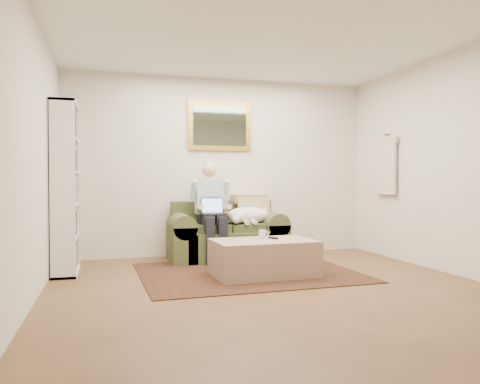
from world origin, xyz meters
name	(u,v)px	position (x,y,z in m)	size (l,w,h in m)	color
room_shell	(269,161)	(0.00, 0.35, 1.30)	(4.51, 5.00, 2.61)	brown
rug	(248,272)	(-0.03, 1.03, 0.01)	(2.50, 2.00, 0.01)	black
sofa	(227,239)	(-0.03, 2.06, 0.28)	(1.59, 0.81, 0.96)	#464E29
seated_man	(212,212)	(-0.27, 1.92, 0.67)	(0.53, 0.75, 1.34)	#8CBAD8
laptop	(213,210)	(-0.27, 1.85, 0.70)	(0.31, 0.25, 0.22)	black
sleeping_dog	(248,215)	(0.26, 1.98, 0.61)	(0.66, 0.41, 0.24)	white
ottoman	(263,258)	(0.09, 0.80, 0.21)	(1.14, 0.73, 0.41)	tan
coffee_mug	(262,234)	(0.12, 0.93, 0.46)	(0.08, 0.08, 0.10)	white
tv_remote	(273,238)	(0.24, 0.88, 0.42)	(0.05, 0.15, 0.02)	black
bookshelf	(65,188)	(-2.10, 1.60, 1.00)	(0.28, 0.80, 2.00)	white
wall_mirror	(220,126)	(-0.03, 2.47, 1.90)	(0.94, 0.04, 0.72)	gold
hanging_shirt	(385,163)	(2.19, 1.60, 1.35)	(0.06, 0.52, 0.90)	beige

